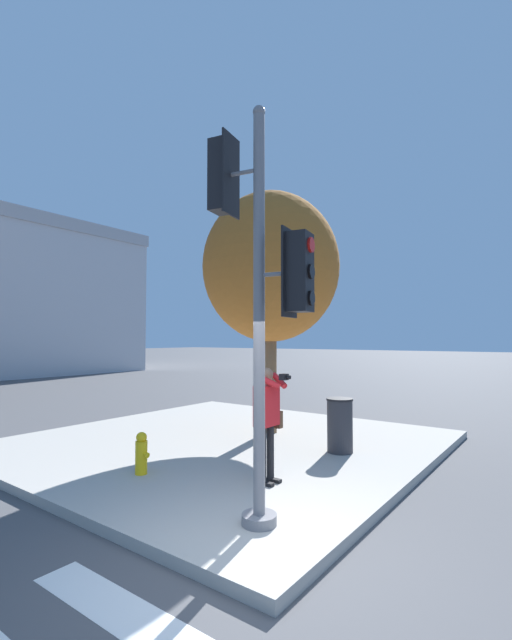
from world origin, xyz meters
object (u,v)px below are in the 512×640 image
Objects in this scene: traffic_signal_pole at (259,272)px; trash_bin at (340,425)px; fire_hydrant at (141,453)px; street_tree at (271,268)px; person_photographer at (268,414)px.

traffic_signal_pole is 4.89× the size of trash_bin.
fire_hydrant is 0.65× the size of trash_bin.
person_photographer is at bearing -146.31° from street_tree.
person_photographer is at bearing -64.98° from fire_hydrant.
trash_bin is (-0.62, -2.02, -3.30)m from street_tree.
traffic_signal_pole is 4.95m from street_tree.
traffic_signal_pole is 7.52× the size of fire_hydrant.
street_tree reaches higher than person_photographer.
traffic_signal_pole is 0.89× the size of street_tree.
trash_bin is (3.09, -1.97, 0.18)m from fire_hydrant.
street_tree is (4.09, 2.64, 0.87)m from traffic_signal_pole.
street_tree reaches higher than fire_hydrant.
street_tree is at bearing 72.82° from trash_bin.
traffic_signal_pole reaches higher than trash_bin.
traffic_signal_pole is at bearing -149.19° from person_photographer.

